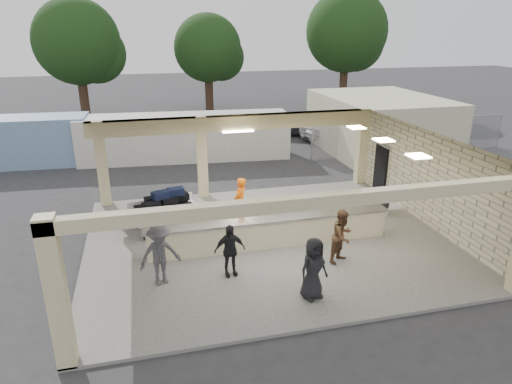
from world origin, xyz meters
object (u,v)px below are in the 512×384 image
object	(u,v)px
baggage_handler	(240,202)
passenger_d	(313,269)
passenger_c	(160,255)
car_white_a	(342,127)
drum_fan	(379,203)
passenger_a	(342,236)
car_dark	(296,124)
baggage_counter	(271,232)
passenger_b	(230,250)
car_white_b	(371,127)
luggage_cart	(165,209)
container_white	(185,137)

from	to	relation	value
baggage_handler	passenger_d	size ratio (longest dim) A/B	1.05
passenger_c	car_white_a	world-z (taller)	passenger_c
drum_fan	passenger_d	bearing A→B (deg)	-125.48
passenger_a	car_dark	xyz separation A→B (m)	(4.38, 17.15, -0.22)
drum_fan	passenger_c	xyz separation A→B (m)	(-8.35, -2.98, 0.42)
baggage_counter	passenger_b	bearing A→B (deg)	-137.69
car_white_b	car_dark	world-z (taller)	car_white_b
baggage_counter	car_white_b	world-z (taller)	car_white_b
car_white_a	drum_fan	bearing A→B (deg)	138.53
passenger_b	car_dark	world-z (taller)	passenger_b
car_white_b	baggage_counter	bearing A→B (deg)	152.88
passenger_a	car_dark	distance (m)	17.70
baggage_counter	passenger_c	distance (m)	3.96
passenger_c	car_white_b	world-z (taller)	passenger_c
baggage_counter	car_white_a	bearing A→B (deg)	57.83
baggage_handler	car_white_b	xyz separation A→B (m)	(11.23, 11.57, -0.22)
luggage_cart	car_white_a	size ratio (longest dim) A/B	0.50
baggage_counter	luggage_cart	world-z (taller)	luggage_cart
luggage_cart	passenger_b	bearing A→B (deg)	-80.81
drum_fan	passenger_c	bearing A→B (deg)	-152.24
drum_fan	car_white_a	size ratio (longest dim) A/B	0.17
car_dark	container_white	bearing A→B (deg)	126.70
passenger_c	passenger_d	bearing A→B (deg)	-38.25
luggage_cart	car_white_b	size ratio (longest dim) A/B	0.55
baggage_counter	car_white_b	xyz separation A→B (m)	(10.61, 13.42, 0.21)
passenger_c	container_white	xyz separation A→B (m)	(2.06, 13.12, 0.22)
baggage_counter	car_white_b	size ratio (longest dim) A/B	1.64
baggage_handler	drum_fan	bearing A→B (deg)	126.27
drum_fan	passenger_b	world-z (taller)	passenger_b
drum_fan	passenger_a	xyz separation A→B (m)	(-2.88, -3.01, 0.36)
luggage_cart	passenger_d	distance (m)	6.49
baggage_handler	car_white_a	bearing A→B (deg)	-177.63
car_dark	passenger_b	bearing A→B (deg)	164.84
car_white_b	passenger_a	bearing A→B (deg)	160.81
baggage_counter	car_dark	size ratio (longest dim) A/B	1.88
luggage_cart	drum_fan	xyz separation A→B (m)	(7.99, -0.76, -0.28)
drum_fan	car_dark	distance (m)	14.22
luggage_cart	passenger_b	world-z (taller)	passenger_b
passenger_d	container_white	xyz separation A→B (m)	(-1.82, 14.82, 0.26)
baggage_handler	passenger_c	size ratio (longest dim) A/B	1.01
passenger_a	car_white_b	world-z (taller)	passenger_a
baggage_handler	passenger_b	size ratio (longest dim) A/B	1.15
car_white_a	luggage_cart	bearing A→B (deg)	110.57
baggage_counter	drum_fan	world-z (taller)	baggage_counter
baggage_counter	baggage_handler	xyz separation A→B (m)	(-0.62, 1.84, 0.43)
passenger_d	car_white_a	bearing A→B (deg)	44.27
baggage_counter	container_white	world-z (taller)	container_white
passenger_a	drum_fan	bearing A→B (deg)	13.74
baggage_counter	passenger_a	xyz separation A→B (m)	(1.84, -1.54, 0.36)
passenger_b	passenger_c	world-z (taller)	passenger_c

